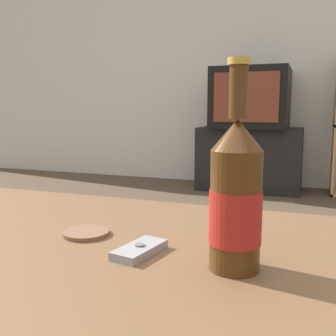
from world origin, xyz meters
The scene contains 7 objects.
back_wall centered at (0.00, 3.02, 1.30)m, with size 8.00×0.05×2.60m.
coffee_table centered at (0.00, 0.00, 0.38)m, with size 1.36×0.66×0.44m.
tv_stand centered at (-0.10, 2.74, 0.26)m, with size 0.84×0.42×0.53m.
television centered at (-0.10, 2.74, 0.77)m, with size 0.60×0.57×0.49m.
beer_bottle centered at (0.29, -0.04, 0.55)m, with size 0.08×0.08×0.31m.
cell_phone centered at (0.14, -0.03, 0.45)m, with size 0.07×0.11×0.02m.
coaster centered at (0.00, 0.02, 0.44)m, with size 0.09×0.09×0.01m.
Camera 1 is at (0.40, -0.60, 0.68)m, focal length 42.00 mm.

